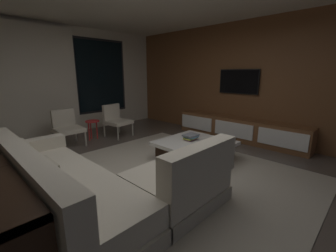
% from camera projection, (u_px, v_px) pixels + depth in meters
% --- Properties ---
extents(floor, '(9.20, 9.20, 0.00)m').
position_uv_depth(floor, '(153.00, 180.00, 3.27)').
color(floor, '#564C44').
extents(back_wall_with_window, '(6.60, 0.30, 2.70)m').
position_uv_depth(back_wall_with_window, '(50.00, 82.00, 5.36)').
color(back_wall_with_window, beige).
rests_on(back_wall_with_window, floor).
extents(media_wall, '(0.12, 7.80, 2.70)m').
position_uv_depth(media_wall, '(251.00, 82.00, 5.09)').
color(media_wall, brown).
rests_on(media_wall, floor).
extents(area_rug, '(3.20, 3.80, 0.01)m').
position_uv_depth(area_rug, '(174.00, 175.00, 3.44)').
color(area_rug, '#ADA391').
rests_on(area_rug, floor).
extents(sectional_couch, '(1.98, 2.50, 0.82)m').
position_uv_depth(sectional_couch, '(95.00, 187.00, 2.51)').
color(sectional_couch, '#B1A997').
rests_on(sectional_couch, floor).
extents(coffee_table, '(1.16, 1.16, 0.36)m').
position_uv_depth(coffee_table, '(195.00, 151.00, 3.96)').
color(coffee_table, black).
rests_on(coffee_table, floor).
extents(book_stack_on_coffee_table, '(0.27, 0.21, 0.11)m').
position_uv_depth(book_stack_on_coffee_table, '(191.00, 137.00, 4.01)').
color(book_stack_on_coffee_table, '#C65EB7').
rests_on(book_stack_on_coffee_table, coffee_table).
extents(accent_chair_near_window, '(0.61, 0.63, 0.78)m').
position_uv_depth(accent_chair_near_window, '(116.00, 119.00, 5.52)').
color(accent_chair_near_window, '#B2ADA0').
rests_on(accent_chair_near_window, floor).
extents(accent_chair_by_curtain, '(0.55, 0.57, 0.78)m').
position_uv_depth(accent_chair_by_curtain, '(67.00, 126.00, 4.77)').
color(accent_chair_by_curtain, '#B2ADA0').
rests_on(accent_chair_by_curtain, floor).
extents(side_stool, '(0.32, 0.32, 0.46)m').
position_uv_depth(side_stool, '(92.00, 124.00, 5.19)').
color(side_stool, red).
rests_on(side_stool, floor).
extents(media_console, '(0.46, 3.10, 0.52)m').
position_uv_depth(media_console, '(239.00, 130.00, 5.18)').
color(media_console, brown).
rests_on(media_console, floor).
extents(mounted_tv, '(0.05, 0.97, 0.56)m').
position_uv_depth(mounted_tv, '(239.00, 82.00, 5.18)').
color(mounted_tv, black).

